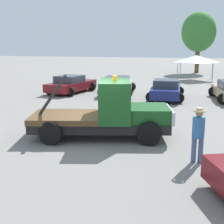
% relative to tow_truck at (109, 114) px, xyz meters
% --- Properties ---
extents(ground_plane, '(160.00, 160.00, 0.00)m').
position_rel_tow_truck_xyz_m(ground_plane, '(-0.33, -0.09, -0.95)').
color(ground_plane, gray).
extents(tow_truck, '(5.82, 3.47, 2.51)m').
position_rel_tow_truck_xyz_m(tow_truck, '(0.00, 0.00, 0.00)').
color(tow_truck, black).
rests_on(tow_truck, ground).
extents(person_near_truck, '(0.39, 0.39, 1.75)m').
position_rel_tow_truck_xyz_m(person_near_truck, '(3.47, -1.85, 0.08)').
color(person_near_truck, '#475B84').
rests_on(person_near_truck, ground).
extents(parked_car_maroon, '(2.93, 4.83, 1.34)m').
position_rel_tow_truck_xyz_m(parked_car_maroon, '(-6.30, 10.41, -0.31)').
color(parked_car_maroon, maroon).
rests_on(parked_car_maroon, ground).
extents(parked_car_silver, '(2.95, 5.04, 1.34)m').
position_rel_tow_truck_xyz_m(parked_car_silver, '(-2.71, 10.87, -0.30)').
color(parked_car_silver, '#B7B7BC').
rests_on(parked_car_silver, ground).
extents(parked_car_navy, '(2.67, 4.62, 1.34)m').
position_rel_tow_truck_xyz_m(parked_car_navy, '(1.04, 9.69, -0.31)').
color(parked_car_navy, navy).
rests_on(parked_car_navy, ground).
extents(canopy_tent_white, '(3.44, 3.44, 2.55)m').
position_rel_tow_truck_xyz_m(canopy_tent_white, '(2.47, 22.26, 1.24)').
color(canopy_tent_white, '#9E9EA3').
rests_on(canopy_tent_white, ground).
extents(tree_left, '(4.35, 4.35, 7.77)m').
position_rel_tow_truck_xyz_m(tree_left, '(2.29, 31.20, 4.26)').
color(tree_left, brown).
rests_on(tree_left, ground).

